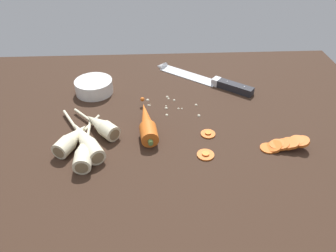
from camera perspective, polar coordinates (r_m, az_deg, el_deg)
name	(u,v)px	position (r cm, az deg, el deg)	size (l,w,h in cm)	color
ground_plane	(168,132)	(87.10, -0.06, -1.08)	(120.00, 90.00, 4.00)	#332116
chefs_knife	(200,78)	(107.42, 5.48, 8.23)	(29.41, 24.04, 4.18)	silver
whole_carrot	(147,123)	(83.76, -3.64, 0.60)	(5.87, 20.33, 4.20)	#D6601E
parsnip_front	(85,140)	(80.63, -13.99, -2.30)	(13.61, 21.67, 4.00)	beige
parsnip_mid_left	(73,138)	(81.80, -15.97, -2.05)	(9.20, 16.46, 4.00)	beige
parsnip_mid_right	(100,125)	(84.61, -11.48, 0.16)	(13.44, 14.43, 4.00)	beige
parsnip_back	(85,149)	(77.92, -14.05, -3.87)	(4.45, 19.38, 4.00)	beige
carrot_slice_stack	(285,144)	(82.87, 19.32, -2.95)	(11.24, 4.12, 3.42)	#D6601E
carrot_slice_stray_near	(206,154)	(77.23, 6.45, -4.82)	(4.01, 4.01, 0.70)	#D6601E
carrot_slice_stray_mid	(208,133)	(83.45, 6.86, -1.26)	(3.65, 3.65, 0.70)	#D6601E
prep_bowl	(94,86)	(101.47, -12.55, 6.66)	(11.00, 11.00, 4.00)	white
mince_crumbs	(170,105)	(93.68, 0.33, 3.67)	(14.63, 10.89, 0.90)	beige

